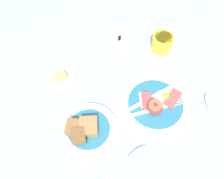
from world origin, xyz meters
TOP-DOWN VIEW (x-y plane):
  - ground_plane at (0.00, 0.00)m, footprint 3.00×3.00m
  - breakfast_plate at (0.05, -0.02)m, footprint 0.26×0.26m
  - bread_plate at (-0.19, -0.02)m, footprint 0.19×0.19m
  - sugar_cup at (0.19, 0.21)m, footprint 0.08×0.08m
  - butter_dish at (-0.22, 0.20)m, footprint 0.11×0.11m
  - number_card at (0.04, 0.29)m, footprint 0.07×0.05m
  - teaspoon_by_saucer at (-0.10, -0.15)m, footprint 0.19×0.07m
  - teaspoon_near_cup at (0.22, -0.10)m, footprint 0.09×0.19m

SIDE VIEW (x-z plane):
  - ground_plane at x=0.00m, z-range 0.00..0.00m
  - teaspoon_by_saucer at x=-0.10m, z-range 0.00..0.01m
  - teaspoon_near_cup at x=0.22m, z-range 0.00..0.01m
  - butter_dish at x=-0.22m, z-range -0.01..0.02m
  - breakfast_plate at x=0.05m, z-range -0.01..0.03m
  - bread_plate at x=-0.19m, z-range -0.01..0.04m
  - sugar_cup at x=0.19m, z-range 0.00..0.07m
  - number_card at x=0.04m, z-range 0.00..0.07m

